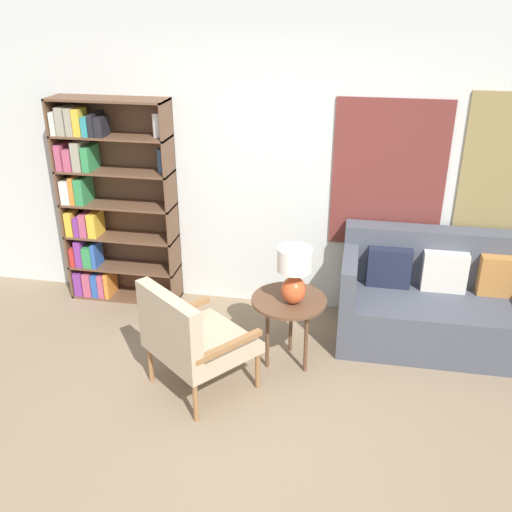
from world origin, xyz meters
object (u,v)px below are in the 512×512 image
side_table (289,305)px  table_lamp (294,272)px  couch (442,303)px  bookshelf (103,203)px  armchair (188,336)px

side_table → table_lamp: 0.32m
couch → side_table: bearing=-154.6°
bookshelf → couch: 3.11m
couch → armchair: bearing=-150.4°
armchair → couch: size_ratio=0.55×
couch → table_lamp: bearing=-151.9°
armchair → table_lamp: (0.70, 0.44, 0.36)m
armchair → table_lamp: size_ratio=2.06×
side_table → couch: bearing=25.4°
armchair → table_lamp: bearing=32.2°
armchair → side_table: armchair is taller
couch → side_table: 1.35m
bookshelf → armchair: size_ratio=2.06×
side_table → table_lamp: size_ratio=1.29×
couch → side_table: size_ratio=2.88×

